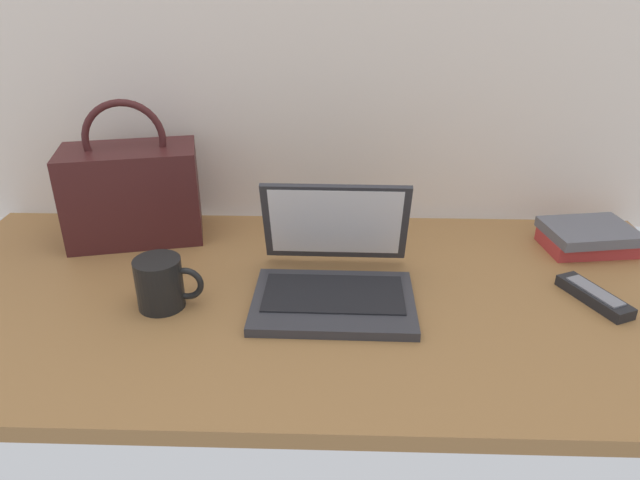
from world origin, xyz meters
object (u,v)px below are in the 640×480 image
Objects in this scene: laptop at (334,273)px; remote_control_far at (327,232)px; handbag at (132,192)px; book_stack at (588,237)px; remote_control_near at (594,296)px; coffee_mug at (161,283)px.

remote_control_far is at bearing 94.41° from laptop.
book_stack is (1.05, -0.03, -0.09)m from handbag.
remote_control_far is (-0.02, 0.26, -0.03)m from laptop.
coffee_mug is at bearing -177.08° from remote_control_near.
coffee_mug reaches higher than book_stack.
laptop is at bearing 10.09° from coffee_mug.
book_stack reaches higher than remote_control_far.
handbag is 1.05m from book_stack.
book_stack is at bearing 20.24° from laptop.
coffee_mug is at bearing -64.55° from handbag.
remote_control_near is at bearing -1.77° from laptop.
laptop is 1.90× the size of remote_control_near.
coffee_mug is 0.84m from remote_control_near.
laptop is at bearing -85.59° from remote_control_far.
laptop is 0.26m from remote_control_far.
remote_control_near is (0.51, -0.02, -0.03)m from laptop.
book_stack is at bearing 72.77° from remote_control_near.
book_stack reaches higher than remote_control_near.
handbag is at bearing 152.74° from laptop.
remote_control_near and remote_control_far have the same top height.
handbag is at bearing 165.22° from remote_control_near.
remote_control_near is 1.02m from handbag.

